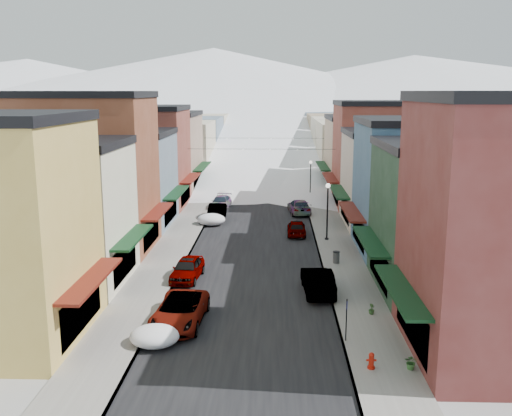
# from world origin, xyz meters

# --- Properties ---
(ground) EXTENTS (600.00, 600.00, 0.00)m
(ground) POSITION_xyz_m (0.00, 0.00, 0.00)
(ground) COLOR gray
(ground) RESTS_ON ground
(road) EXTENTS (10.00, 160.00, 0.01)m
(road) POSITION_xyz_m (0.00, 60.00, 0.01)
(road) COLOR black
(road) RESTS_ON ground
(sidewalk_left) EXTENTS (3.20, 160.00, 0.15)m
(sidewalk_left) POSITION_xyz_m (-6.60, 60.00, 0.07)
(sidewalk_left) COLOR gray
(sidewalk_left) RESTS_ON ground
(sidewalk_right) EXTENTS (3.20, 160.00, 0.15)m
(sidewalk_right) POSITION_xyz_m (6.60, 60.00, 0.07)
(sidewalk_right) COLOR gray
(sidewalk_right) RESTS_ON ground
(curb_left) EXTENTS (0.10, 160.00, 0.15)m
(curb_left) POSITION_xyz_m (-5.05, 60.00, 0.07)
(curb_left) COLOR slate
(curb_left) RESTS_ON ground
(curb_right) EXTENTS (0.10, 160.00, 0.15)m
(curb_right) POSITION_xyz_m (5.05, 60.00, 0.07)
(curb_right) COLOR slate
(curb_right) RESTS_ON ground
(bldg_l_cream) EXTENTS (11.30, 8.20, 9.50)m
(bldg_l_cream) POSITION_xyz_m (-13.19, 12.50, 4.76)
(bldg_l_cream) COLOR beige
(bldg_l_cream) RESTS_ON ground
(bldg_l_brick_near) EXTENTS (12.30, 8.20, 12.50)m
(bldg_l_brick_near) POSITION_xyz_m (-13.69, 20.50, 6.26)
(bldg_l_brick_near) COLOR brown
(bldg_l_brick_near) RESTS_ON ground
(bldg_l_grayblue) EXTENTS (11.30, 9.20, 9.00)m
(bldg_l_grayblue) POSITION_xyz_m (-13.19, 29.00, 4.51)
(bldg_l_grayblue) COLOR slate
(bldg_l_grayblue) RESTS_ON ground
(bldg_l_brick_far) EXTENTS (13.30, 9.20, 11.00)m
(bldg_l_brick_far) POSITION_xyz_m (-14.19, 38.00, 5.51)
(bldg_l_brick_far) COLOR brown
(bldg_l_brick_far) RESTS_ON ground
(bldg_l_tan) EXTENTS (11.30, 11.20, 10.00)m
(bldg_l_tan) POSITION_xyz_m (-13.19, 48.00, 5.01)
(bldg_l_tan) COLOR #997964
(bldg_l_tan) RESTS_ON ground
(bldg_r_green) EXTENTS (11.30, 9.20, 9.50)m
(bldg_r_green) POSITION_xyz_m (13.19, 12.00, 4.76)
(bldg_r_green) COLOR #1A3723
(bldg_r_green) RESTS_ON ground
(bldg_r_blue) EXTENTS (11.30, 9.20, 10.50)m
(bldg_r_blue) POSITION_xyz_m (13.19, 21.00, 5.26)
(bldg_r_blue) COLOR #375C7C
(bldg_r_blue) RESTS_ON ground
(bldg_r_cream) EXTENTS (12.30, 9.20, 9.00)m
(bldg_r_cream) POSITION_xyz_m (13.69, 30.00, 4.51)
(bldg_r_cream) COLOR beige
(bldg_r_cream) RESTS_ON ground
(bldg_r_brick_far) EXTENTS (13.30, 9.20, 11.50)m
(bldg_r_brick_far) POSITION_xyz_m (14.19, 39.00, 5.76)
(bldg_r_brick_far) COLOR maroon
(bldg_r_brick_far) RESTS_ON ground
(bldg_r_tan) EXTENTS (11.30, 11.20, 9.50)m
(bldg_r_tan) POSITION_xyz_m (13.19, 49.00, 4.76)
(bldg_r_tan) COLOR tan
(bldg_r_tan) RESTS_ON ground
(distant_blocks) EXTENTS (34.00, 55.00, 8.00)m
(distant_blocks) POSITION_xyz_m (0.00, 83.00, 4.00)
(distant_blocks) COLOR gray
(distant_blocks) RESTS_ON ground
(mountain_ridge) EXTENTS (670.00, 340.00, 34.00)m
(mountain_ridge) POSITION_xyz_m (-19.47, 277.18, 14.36)
(mountain_ridge) COLOR silver
(mountain_ridge) RESTS_ON ground
(overhead_cables) EXTENTS (16.40, 15.04, 0.04)m
(overhead_cables) POSITION_xyz_m (0.00, 47.50, 6.20)
(overhead_cables) COLOR black
(overhead_cables) RESTS_ON ground
(car_white_suv) EXTENTS (2.84, 5.66, 1.54)m
(car_white_suv) POSITION_xyz_m (-3.55, 6.07, 0.77)
(car_white_suv) COLOR white
(car_white_suv) RESTS_ON ground
(car_silver_sedan) EXTENTS (2.12, 4.49, 1.48)m
(car_silver_sedan) POSITION_xyz_m (-4.30, 13.64, 0.74)
(car_silver_sedan) COLOR #AEB0B7
(car_silver_sedan) RESTS_ON ground
(car_dark_hatch) EXTENTS (1.61, 4.60, 1.51)m
(car_dark_hatch) POSITION_xyz_m (-4.17, 31.87, 0.76)
(car_dark_hatch) COLOR black
(car_dark_hatch) RESTS_ON ground
(car_silver_wagon) EXTENTS (2.30, 4.74, 1.33)m
(car_silver_wagon) POSITION_xyz_m (-4.30, 37.48, 0.66)
(car_silver_wagon) COLOR #9B9EA3
(car_silver_wagon) RESTS_ON ground
(car_green_sedan) EXTENTS (2.00, 5.00, 1.62)m
(car_green_sedan) POSITION_xyz_m (4.30, 11.23, 0.81)
(car_green_sedan) COLOR black
(car_green_sedan) RESTS_ON ground
(car_gray_suv) EXTENTS (1.66, 4.03, 1.37)m
(car_gray_suv) POSITION_xyz_m (3.50, 25.97, 0.68)
(car_gray_suv) COLOR gray
(car_gray_suv) RESTS_ON ground
(car_black_sedan) EXTENTS (2.53, 5.21, 1.46)m
(car_black_sedan) POSITION_xyz_m (4.10, 35.08, 0.73)
(car_black_sedan) COLOR black
(car_black_sedan) RESTS_ON ground
(car_lane_silver) EXTENTS (1.93, 4.27, 1.42)m
(car_lane_silver) POSITION_xyz_m (-1.05, 55.30, 0.71)
(car_lane_silver) COLOR #96999D
(car_lane_silver) RESTS_ON ground
(car_lane_white) EXTENTS (2.79, 5.08, 1.35)m
(car_lane_white) POSITION_xyz_m (1.35, 68.56, 0.68)
(car_lane_white) COLOR white
(car_lane_white) RESTS_ON ground
(fire_hydrant) EXTENTS (0.45, 0.34, 0.77)m
(fire_hydrant) POSITION_xyz_m (6.00, 1.00, 0.50)
(fire_hydrant) COLOR #B41709
(fire_hydrant) RESTS_ON sidewalk_right
(parking_sign) EXTENTS (0.06, 0.30, 2.20)m
(parking_sign) POSITION_xyz_m (5.20, 3.92, 1.44)
(parking_sign) COLOR black
(parking_sign) RESTS_ON sidewalk_right
(trash_can) EXTENTS (0.51, 0.51, 0.86)m
(trash_can) POSITION_xyz_m (6.09, 17.22, 0.59)
(trash_can) COLOR #525457
(trash_can) RESTS_ON sidewalk_right
(streetlamp_near) EXTENTS (0.40, 0.40, 4.81)m
(streetlamp_near) POSITION_xyz_m (5.99, 24.00, 3.19)
(streetlamp_near) COLOR black
(streetlamp_near) RESTS_ON sidewalk_right
(streetlamp_far) EXTENTS (0.36, 0.36, 4.38)m
(streetlamp_far) POSITION_xyz_m (5.73, 43.43, 2.91)
(streetlamp_far) COLOR black
(streetlamp_far) RESTS_ON sidewalk_right
(planter_near) EXTENTS (0.74, 0.69, 0.68)m
(planter_near) POSITION_xyz_m (7.80, 1.00, 0.49)
(planter_near) COLOR #3A7132
(planter_near) RESTS_ON sidewalk_right
(planter_far) EXTENTS (0.46, 0.46, 0.59)m
(planter_far) POSITION_xyz_m (7.07, 7.49, 0.44)
(planter_far) COLOR #2D5326
(planter_far) RESTS_ON sidewalk_right
(snow_pile_near) EXTENTS (2.50, 2.74, 1.06)m
(snow_pile_near) POSITION_xyz_m (-4.34, 3.38, 0.50)
(snow_pile_near) COLOR white
(snow_pile_near) RESTS_ON ground
(snow_pile_mid) EXTENTS (2.67, 2.84, 1.13)m
(snow_pile_mid) POSITION_xyz_m (-4.44, 29.53, 0.54)
(snow_pile_mid) COLOR white
(snow_pile_mid) RESTS_ON ground
(snow_pile_far) EXTENTS (2.12, 2.50, 0.90)m
(snow_pile_far) POSITION_xyz_m (-4.28, 44.22, 0.43)
(snow_pile_far) COLOR white
(snow_pile_far) RESTS_ON ground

